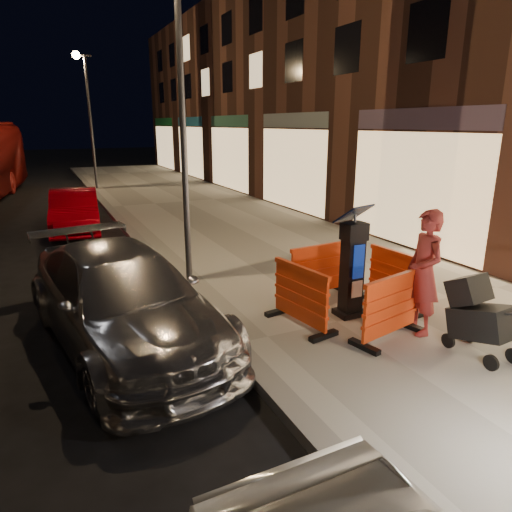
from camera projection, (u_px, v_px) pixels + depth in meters
name	position (u px, v px, depth m)	size (l,w,h in m)	color
ground_plane	(236.00, 353.00, 6.60)	(120.00, 120.00, 0.00)	black
sidewalk	(397.00, 313.00, 7.81)	(6.00, 60.00, 0.15)	gray
kerb	(236.00, 348.00, 6.58)	(0.30, 60.00, 0.15)	slate
parking_kiosk	(352.00, 265.00, 7.30)	(0.55, 0.55, 1.74)	black
barrier_front	(391.00, 308.00, 6.58)	(1.24, 0.51, 0.97)	#F13F11
barrier_back	(319.00, 271.00, 8.23)	(1.24, 0.51, 0.97)	#F13F11
barrier_kerbside	(300.00, 296.00, 7.02)	(1.24, 0.51, 0.97)	#F13F11
barrier_bldgside	(396.00, 279.00, 7.80)	(1.24, 0.51, 0.97)	#F13F11
car_silver	(127.00, 343.00, 6.91)	(1.99, 4.89, 1.42)	#A6A6AB
car_red	(77.00, 231.00, 14.06)	(1.34, 3.85, 1.27)	#A2030F
man	(424.00, 273.00, 6.69)	(0.68, 0.45, 1.88)	maroon
stroller	(482.00, 319.00, 6.11)	(0.55, 0.85, 1.06)	black
street_lamp_mid	(183.00, 126.00, 8.42)	(0.12, 0.12, 6.00)	#3F3F44
street_lamp_far	(91.00, 124.00, 21.44)	(0.12, 0.12, 6.00)	#3F3F44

